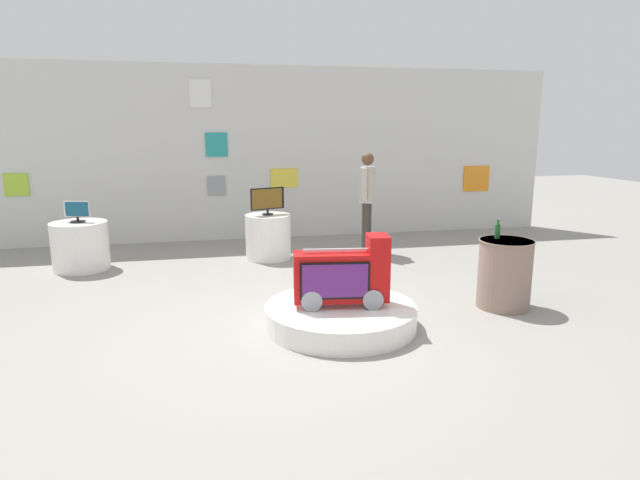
{
  "coord_description": "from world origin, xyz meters",
  "views": [
    {
      "loc": [
        -0.94,
        -5.17,
        2.05
      ],
      "look_at": [
        0.25,
        0.44,
        0.83
      ],
      "focal_mm": 30.05,
      "sensor_mm": 36.0,
      "label": 1
    }
  ],
  "objects_px": {
    "main_display_pedestal": "(341,316)",
    "bottle_on_side_table": "(497,231)",
    "novelty_firetruck_tv": "(343,278)",
    "tv_on_left_rear": "(77,211)",
    "side_table_round": "(505,273)",
    "tv_on_center_rear": "(267,200)",
    "shopper_browsing_near_truck": "(367,195)",
    "display_pedestal_center_rear": "(268,237)",
    "display_pedestal_left_rear": "(80,246)"
  },
  "relations": [
    {
      "from": "novelty_firetruck_tv",
      "to": "side_table_round",
      "type": "relative_size",
      "value": 1.27
    },
    {
      "from": "main_display_pedestal",
      "to": "side_table_round",
      "type": "height_order",
      "value": "side_table_round"
    },
    {
      "from": "main_display_pedestal",
      "to": "bottle_on_side_table",
      "type": "bearing_deg",
      "value": 9.7
    },
    {
      "from": "tv_on_left_rear",
      "to": "shopper_browsing_near_truck",
      "type": "height_order",
      "value": "shopper_browsing_near_truck"
    },
    {
      "from": "tv_on_left_rear",
      "to": "bottle_on_side_table",
      "type": "distance_m",
      "value": 5.74
    },
    {
      "from": "tv_on_left_rear",
      "to": "shopper_browsing_near_truck",
      "type": "relative_size",
      "value": 0.22
    },
    {
      "from": "shopper_browsing_near_truck",
      "to": "bottle_on_side_table",
      "type": "bearing_deg",
      "value": -75.7
    },
    {
      "from": "bottle_on_side_table",
      "to": "shopper_browsing_near_truck",
      "type": "relative_size",
      "value": 0.13
    },
    {
      "from": "bottle_on_side_table",
      "to": "display_pedestal_left_rear",
      "type": "bearing_deg",
      "value": 152.02
    },
    {
      "from": "display_pedestal_center_rear",
      "to": "side_table_round",
      "type": "relative_size",
      "value": 0.9
    },
    {
      "from": "display_pedestal_center_rear",
      "to": "bottle_on_side_table",
      "type": "xyz_separation_m",
      "value": [
        2.32,
        -2.78,
        0.53
      ]
    },
    {
      "from": "tv_on_left_rear",
      "to": "tv_on_center_rear",
      "type": "distance_m",
      "value": 2.75
    },
    {
      "from": "display_pedestal_center_rear",
      "to": "shopper_browsing_near_truck",
      "type": "distance_m",
      "value": 1.72
    },
    {
      "from": "novelty_firetruck_tv",
      "to": "display_pedestal_center_rear",
      "type": "relative_size",
      "value": 1.41
    },
    {
      "from": "main_display_pedestal",
      "to": "shopper_browsing_near_truck",
      "type": "height_order",
      "value": "shopper_browsing_near_truck"
    },
    {
      "from": "novelty_firetruck_tv",
      "to": "tv_on_left_rear",
      "type": "bearing_deg",
      "value": 136.19
    },
    {
      "from": "display_pedestal_center_rear",
      "to": "bottle_on_side_table",
      "type": "height_order",
      "value": "bottle_on_side_table"
    },
    {
      "from": "tv_on_center_rear",
      "to": "side_table_round",
      "type": "distance_m",
      "value": 3.79
    },
    {
      "from": "display_pedestal_center_rear",
      "to": "side_table_round",
      "type": "bearing_deg",
      "value": -50.62
    },
    {
      "from": "tv_on_left_rear",
      "to": "display_pedestal_center_rear",
      "type": "distance_m",
      "value": 2.8
    },
    {
      "from": "novelty_firetruck_tv",
      "to": "main_display_pedestal",
      "type": "bearing_deg",
      "value": 152.29
    },
    {
      "from": "tv_on_center_rear",
      "to": "bottle_on_side_table",
      "type": "height_order",
      "value": "tv_on_center_rear"
    },
    {
      "from": "main_display_pedestal",
      "to": "tv_on_center_rear",
      "type": "xyz_separation_m",
      "value": [
        -0.39,
        3.11,
        0.82
      ]
    },
    {
      "from": "display_pedestal_left_rear",
      "to": "bottle_on_side_table",
      "type": "xyz_separation_m",
      "value": [
        5.07,
        -2.69,
        0.53
      ]
    },
    {
      "from": "main_display_pedestal",
      "to": "tv_on_center_rear",
      "type": "height_order",
      "value": "tv_on_center_rear"
    },
    {
      "from": "tv_on_center_rear",
      "to": "bottle_on_side_table",
      "type": "bearing_deg",
      "value": -50.11
    },
    {
      "from": "display_pedestal_left_rear",
      "to": "tv_on_center_rear",
      "type": "height_order",
      "value": "tv_on_center_rear"
    },
    {
      "from": "display_pedestal_left_rear",
      "to": "tv_on_left_rear",
      "type": "distance_m",
      "value": 0.51
    },
    {
      "from": "display_pedestal_center_rear",
      "to": "side_table_round",
      "type": "xyz_separation_m",
      "value": [
        2.38,
        -2.9,
        0.05
      ]
    },
    {
      "from": "novelty_firetruck_tv",
      "to": "shopper_browsing_near_truck",
      "type": "height_order",
      "value": "shopper_browsing_near_truck"
    },
    {
      "from": "novelty_firetruck_tv",
      "to": "tv_on_left_rear",
      "type": "relative_size",
      "value": 2.78
    },
    {
      "from": "display_pedestal_left_rear",
      "to": "novelty_firetruck_tv",
      "type": "bearing_deg",
      "value": -43.83
    },
    {
      "from": "tv_on_center_rear",
      "to": "bottle_on_side_table",
      "type": "relative_size",
      "value": 2.45
    },
    {
      "from": "display_pedestal_center_rear",
      "to": "side_table_round",
      "type": "height_order",
      "value": "side_table_round"
    },
    {
      "from": "main_display_pedestal",
      "to": "bottle_on_side_table",
      "type": "xyz_separation_m",
      "value": [
        1.93,
        0.33,
        0.76
      ]
    },
    {
      "from": "novelty_firetruck_tv",
      "to": "tv_on_left_rear",
      "type": "xyz_separation_m",
      "value": [
        -3.16,
        3.03,
        0.32
      ]
    },
    {
      "from": "novelty_firetruck_tv",
      "to": "shopper_browsing_near_truck",
      "type": "relative_size",
      "value": 0.61
    },
    {
      "from": "bottle_on_side_table",
      "to": "novelty_firetruck_tv",
      "type": "bearing_deg",
      "value": -169.95
    },
    {
      "from": "main_display_pedestal",
      "to": "bottle_on_side_table",
      "type": "relative_size",
      "value": 7.17
    },
    {
      "from": "novelty_firetruck_tv",
      "to": "side_table_round",
      "type": "xyz_separation_m",
      "value": [
        1.97,
        0.22,
        -0.13
      ]
    },
    {
      "from": "bottle_on_side_table",
      "to": "shopper_browsing_near_truck",
      "type": "xyz_separation_m",
      "value": [
        -0.71,
        2.78,
        0.08
      ]
    },
    {
      "from": "tv_on_left_rear",
      "to": "tv_on_center_rear",
      "type": "xyz_separation_m",
      "value": [
        2.75,
        0.09,
        0.08
      ]
    },
    {
      "from": "main_display_pedestal",
      "to": "display_pedestal_center_rear",
      "type": "distance_m",
      "value": 3.15
    },
    {
      "from": "display_pedestal_left_rear",
      "to": "bottle_on_side_table",
      "type": "height_order",
      "value": "bottle_on_side_table"
    },
    {
      "from": "novelty_firetruck_tv",
      "to": "display_pedestal_center_rear",
      "type": "height_order",
      "value": "novelty_firetruck_tv"
    },
    {
      "from": "shopper_browsing_near_truck",
      "to": "display_pedestal_left_rear",
      "type": "bearing_deg",
      "value": -178.84
    },
    {
      "from": "main_display_pedestal",
      "to": "tv_on_left_rear",
      "type": "xyz_separation_m",
      "value": [
        -3.14,
        3.02,
        0.74
      ]
    },
    {
      "from": "bottle_on_side_table",
      "to": "tv_on_left_rear",
      "type": "bearing_deg",
      "value": 152.05
    },
    {
      "from": "tv_on_left_rear",
      "to": "display_pedestal_center_rear",
      "type": "xyz_separation_m",
      "value": [
        2.75,
        0.09,
        -0.51
      ]
    },
    {
      "from": "bottle_on_side_table",
      "to": "shopper_browsing_near_truck",
      "type": "bearing_deg",
      "value": 104.3
    }
  ]
}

